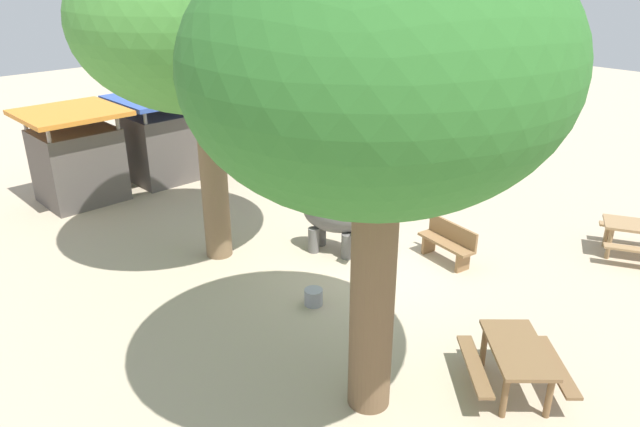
% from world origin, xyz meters
% --- Properties ---
extents(ground_plane, '(60.00, 60.00, 0.00)m').
position_xyz_m(ground_plane, '(0.00, 0.00, 0.00)').
color(ground_plane, '#BAA88C').
extents(elephant, '(1.59, 1.96, 1.38)m').
position_xyz_m(elephant, '(0.09, 0.93, 0.88)').
color(elephant, slate).
rests_on(elephant, ground_plane).
extents(person_handler, '(0.32, 0.48, 1.62)m').
position_xyz_m(person_handler, '(1.97, 1.86, 0.95)').
color(person_handler, '#3F3833').
rests_on(person_handler, ground_plane).
extents(shade_tree_main, '(4.91, 4.51, 6.72)m').
position_xyz_m(shade_tree_main, '(-3.13, -2.80, 4.92)').
color(shade_tree_main, brown).
rests_on(shade_tree_main, ground_plane).
extents(shade_tree_secondary, '(5.09, 4.66, 6.90)m').
position_xyz_m(shade_tree_secondary, '(-1.97, 2.79, 5.05)').
color(shade_tree_secondary, brown).
rests_on(shade_tree_secondary, ground_plane).
extents(wooden_bench, '(0.64, 1.45, 0.88)m').
position_xyz_m(wooden_bench, '(1.51, -0.94, 0.47)').
color(wooden_bench, olive).
rests_on(wooden_bench, ground_plane).
extents(picnic_table_near, '(2.00, 2.01, 0.78)m').
position_xyz_m(picnic_table_near, '(4.74, -3.74, 0.59)').
color(picnic_table_near, '#9E7A51').
rests_on(picnic_table_near, ground_plane).
extents(picnic_table_far, '(2.11, 2.11, 0.78)m').
position_xyz_m(picnic_table_far, '(-1.31, -4.16, 0.59)').
color(picnic_table_far, brown).
rests_on(picnic_table_far, ground_plane).
extents(market_stall_orange, '(2.50, 2.50, 2.52)m').
position_xyz_m(market_stall_orange, '(-2.80, 8.16, 1.14)').
color(market_stall_orange, '#59514C').
rests_on(market_stall_orange, ground_plane).
extents(market_stall_blue, '(2.50, 2.50, 2.52)m').
position_xyz_m(market_stall_blue, '(-0.20, 8.16, 1.14)').
color(market_stall_blue, '#59514C').
rests_on(market_stall_blue, ground_plane).
extents(market_stall_red, '(2.50, 2.50, 2.52)m').
position_xyz_m(market_stall_red, '(2.40, 8.16, 1.14)').
color(market_stall_red, '#59514C').
rests_on(market_stall_red, ground_plane).
extents(market_stall_white, '(2.50, 2.50, 2.52)m').
position_xyz_m(market_stall_white, '(5.00, 8.16, 1.14)').
color(market_stall_white, '#59514C').
rests_on(market_stall_white, ground_plane).
extents(feed_bucket, '(0.36, 0.36, 0.32)m').
position_xyz_m(feed_bucket, '(-1.87, -0.23, 0.16)').
color(feed_bucket, gray).
rests_on(feed_bucket, ground_plane).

